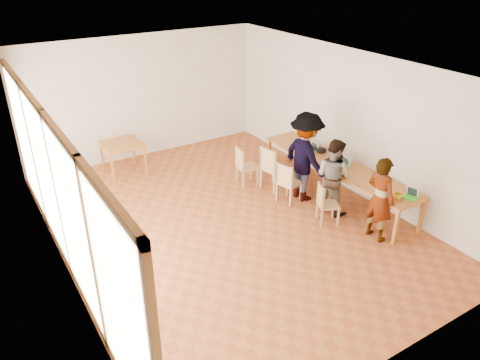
{
  "coord_description": "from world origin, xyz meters",
  "views": [
    {
      "loc": [
        -3.9,
        -6.69,
        4.82
      ],
      "look_at": [
        0.02,
        -0.43,
        1.1
      ],
      "focal_mm": 35.0,
      "sensor_mm": 36.0,
      "label": 1
    }
  ],
  "objects": [
    {
      "name": "chair_near",
      "position": [
        1.57,
        -0.98,
        0.5
      ],
      "size": [
        0.5,
        0.5,
        0.43
      ],
      "rotation": [
        0.0,
        0.0,
        -0.43
      ],
      "color": "tan",
      "rests_on": "ground"
    },
    {
      "name": "wall_front",
      "position": [
        0.0,
        -4.0,
        1.5
      ],
      "size": [
        6.0,
        0.1,
        3.0
      ],
      "primitive_type": "cube",
      "color": "silver",
      "rests_on": "ground"
    },
    {
      "name": "black_pouch",
      "position": [
        2.62,
        0.41,
        0.8
      ],
      "size": [
        0.16,
        0.26,
        0.09
      ],
      "primitive_type": "cube",
      "color": "black",
      "rests_on": "communal_table"
    },
    {
      "name": "clear_glass",
      "position": [
        2.81,
        -0.37,
        0.8
      ],
      "size": [
        0.07,
        0.07,
        0.09
      ],
      "primitive_type": "cylinder",
      "color": "silver",
      "rests_on": "communal_table"
    },
    {
      "name": "green_bottle",
      "position": [
        2.54,
        0.98,
        0.89
      ],
      "size": [
        0.07,
        0.07,
        0.28
      ],
      "primitive_type": "cylinder",
      "color": "#0E622A",
      "rests_on": "communal_table"
    },
    {
      "name": "person_mid",
      "position": [
        2.0,
        -0.7,
        0.77
      ],
      "size": [
        0.74,
        0.86,
        1.54
      ],
      "primitive_type": "imported",
      "rotation": [
        0.0,
        0.0,
        1.79
      ],
      "color": "gray",
      "rests_on": "ground"
    },
    {
      "name": "wall_right",
      "position": [
        3.0,
        0.0,
        1.5
      ],
      "size": [
        0.1,
        8.0,
        3.0
      ],
      "primitive_type": "cube",
      "color": "silver",
      "rests_on": "ground"
    },
    {
      "name": "person_far",
      "position": [
        1.88,
        0.01,
        0.95
      ],
      "size": [
        0.73,
        1.24,
        1.89
      ],
      "primitive_type": "imported",
      "rotation": [
        0.0,
        0.0,
        1.55
      ],
      "color": "gray",
      "rests_on": "ground"
    },
    {
      "name": "chair_far",
      "position": [
        1.13,
        1.2,
        0.55
      ],
      "size": [
        0.47,
        0.47,
        0.47
      ],
      "rotation": [
        0.0,
        0.0,
        -0.14
      ],
      "color": "tan",
      "rests_on": "ground"
    },
    {
      "name": "side_table",
      "position": [
        -0.92,
        3.2,
        0.67
      ],
      "size": [
        0.9,
        0.9,
        0.75
      ],
      "rotation": [
        0.0,
        0.0,
        -0.0
      ],
      "color": "#B76F28",
      "rests_on": "ground"
    },
    {
      "name": "ceiling",
      "position": [
        0.0,
        0.0,
        3.02
      ],
      "size": [
        6.0,
        8.0,
        0.04
      ],
      "primitive_type": "cube",
      "color": "white",
      "rests_on": "wall_back"
    },
    {
      "name": "chair_mid",
      "position": [
        1.44,
        0.03,
        0.55
      ],
      "size": [
        0.51,
        0.51,
        0.48
      ],
      "rotation": [
        0.0,
        0.0,
        0.26
      ],
      "color": "tan",
      "rests_on": "ground"
    },
    {
      "name": "ground",
      "position": [
        0.0,
        0.0,
        0.0
      ],
      "size": [
        8.0,
        8.0,
        0.0
      ],
      "primitive_type": "plane",
      "color": "#A65828",
      "rests_on": "ground"
    },
    {
      "name": "chair_empty",
      "position": [
        1.51,
        0.69,
        0.61
      ],
      "size": [
        0.55,
        0.55,
        0.53
      ],
      "rotation": [
        0.0,
        0.0,
        0.21
      ],
      "color": "tan",
      "rests_on": "ground"
    },
    {
      "name": "laptop_mid",
      "position": [
        2.55,
        -0.42,
        0.81
      ],
      "size": [
        0.24,
        0.27,
        0.21
      ],
      "rotation": [
        0.0,
        0.0,
        -0.09
      ],
      "color": "#3ED12C",
      "rests_on": "communal_table"
    },
    {
      "name": "person_near",
      "position": [
        2.05,
        -1.87,
        0.8
      ],
      "size": [
        0.41,
        0.6,
        1.6
      ],
      "primitive_type": "imported",
      "rotation": [
        0.0,
        0.0,
        1.63
      ],
      "color": "gray",
      "rests_on": "ground"
    },
    {
      "name": "laptop_far",
      "position": [
        2.55,
        0.54,
        0.81
      ],
      "size": [
        0.21,
        0.25,
        0.2
      ],
      "rotation": [
        0.0,
        0.0,
        -0.02
      ],
      "color": "#3ED12C",
      "rests_on": "communal_table"
    },
    {
      "name": "window_wall",
      "position": [
        -2.96,
        0.0,
        1.5
      ],
      "size": [
        0.1,
        8.0,
        3.0
      ],
      "primitive_type": "cube",
      "color": "white",
      "rests_on": "ground"
    },
    {
      "name": "laptop_near",
      "position": [
        2.63,
        -2.07,
        0.81
      ],
      "size": [
        0.27,
        0.29,
        0.21
      ],
      "rotation": [
        0.0,
        0.0,
        0.26
      ],
      "color": "#3ED12C",
      "rests_on": "communal_table"
    },
    {
      "name": "wall_back",
      "position": [
        0.0,
        4.0,
        1.5
      ],
      "size": [
        6.0,
        0.1,
        3.0
      ],
      "primitive_type": "cube",
      "color": "silver",
      "rests_on": "ground"
    },
    {
      "name": "yellow_mug",
      "position": [
        2.39,
        -1.98,
        0.81
      ],
      "size": [
        0.17,
        0.17,
        0.11
      ],
      "primitive_type": "imported",
      "rotation": [
        0.0,
        0.0,
        0.26
      ],
      "color": "gold",
      "rests_on": "communal_table"
    },
    {
      "name": "communal_table",
      "position": [
        2.5,
        -0.28,
        0.7
      ],
      "size": [
        0.8,
        4.0,
        0.75
      ],
      "color": "#B76F28",
      "rests_on": "ground"
    },
    {
      "name": "condiment_cup",
      "position": [
        2.44,
        -1.29,
        0.78
      ],
      "size": [
        0.08,
        0.08,
        0.06
      ],
      "primitive_type": "cylinder",
      "color": "white",
      "rests_on": "communal_table"
    },
    {
      "name": "pink_phone",
      "position": [
        2.16,
        -1.22,
        0.76
      ],
      "size": [
        0.05,
        0.1,
        0.01
      ],
      "primitive_type": "cube",
      "color": "#BA2E3B",
      "rests_on": "communal_table"
    },
    {
      "name": "chair_spare",
      "position": [
        -2.28,
        1.38,
        0.61
      ],
      "size": [
        0.63,
        0.63,
        0.53
      ],
      "rotation": [
        0.0,
        0.0,
        2.63
      ],
      "color": "tan",
      "rests_on": "ground"
    }
  ]
}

